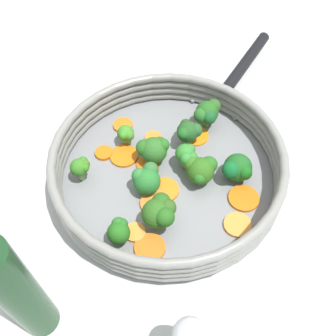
{
  "coord_description": "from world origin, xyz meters",
  "views": [
    {
      "loc": [
        -0.31,
        0.19,
        0.53
      ],
      "look_at": [
        0.0,
        0.0,
        0.03
      ],
      "focal_mm": 42.0,
      "sensor_mm": 36.0,
      "label": 1
    }
  ],
  "objects": [
    {
      "name": "carrot_slice_10",
      "position": [
        -0.06,
        0.1,
        0.02
      ],
      "size": [
        0.04,
        0.04,
        0.01
      ],
      "primitive_type": "cylinder",
      "rotation": [
        0.0,
        0.0,
        3.79
      ],
      "color": "orange",
      "rests_on": "skillet"
    },
    {
      "name": "carrot_slice_2",
      "position": [
        -0.03,
        0.02,
        0.02
      ],
      "size": [
        0.06,
        0.06,
        0.01
      ],
      "primitive_type": "cylinder",
      "rotation": [
        0.0,
        0.0,
        1.84
      ],
      "color": "orange",
      "rests_on": "skillet"
    },
    {
      "name": "carrot_slice_9",
      "position": [
        0.09,
        0.07,
        0.02
      ],
      "size": [
        0.04,
        0.04,
        0.01
      ],
      "primitive_type": "cylinder",
      "rotation": [
        0.0,
        0.0,
        0.5
      ],
      "color": "orange",
      "rests_on": "skillet"
    },
    {
      "name": "oil_bottle",
      "position": [
        -0.1,
        0.26,
        0.11
      ],
      "size": [
        0.04,
        0.04,
        0.26
      ],
      "color": "#193D1E",
      "rests_on": "ground_plane"
    },
    {
      "name": "broccoli_floret_2",
      "position": [
        0.03,
        0.01,
        0.05
      ],
      "size": [
        0.05,
        0.05,
        0.05
      ],
      "color": "#668E54",
      "rests_on": "skillet"
    },
    {
      "name": "skillet",
      "position": [
        0.0,
        0.0,
        0.01
      ],
      "size": [
        0.35,
        0.35,
        0.02
      ],
      "primitive_type": "cylinder",
      "color": "gray",
      "rests_on": "ground_plane"
    },
    {
      "name": "broccoli_floret_7",
      "position": [
        0.06,
        0.12,
        0.05
      ],
      "size": [
        0.03,
        0.03,
        0.04
      ],
      "color": "#769B59",
      "rests_on": "skillet"
    },
    {
      "name": "carrot_slice_11",
      "position": [
        -0.1,
        0.09,
        0.02
      ],
      "size": [
        0.06,
        0.06,
        0.01
      ],
      "primitive_type": "cylinder",
      "rotation": [
        0.0,
        0.0,
        4.07
      ],
      "color": "orange",
      "rests_on": "skillet"
    },
    {
      "name": "skillet_rim_wall",
      "position": [
        0.0,
        0.0,
        0.04
      ],
      "size": [
        0.36,
        0.36,
        0.06
      ],
      "color": "gray",
      "rests_on": "skillet"
    },
    {
      "name": "carrot_slice_8",
      "position": [
        -0.1,
        -0.07,
        0.02
      ],
      "size": [
        0.05,
        0.05,
        0.01
      ],
      "primitive_type": "cylinder",
      "rotation": [
        0.0,
        0.0,
        4.76
      ],
      "color": "orange",
      "rests_on": "skillet"
    },
    {
      "name": "broccoli_floret_4",
      "position": [
        -0.01,
        0.04,
        0.04
      ],
      "size": [
        0.05,
        0.05,
        0.05
      ],
      "color": "#6C9551",
      "rests_on": "skillet"
    },
    {
      "name": "carrot_slice_1",
      "position": [
        0.13,
        0.01,
        0.02
      ],
      "size": [
        0.04,
        0.04,
        0.01
      ],
      "primitive_type": "cylinder",
      "rotation": [
        0.0,
        0.0,
        5.94
      ],
      "color": "orange",
      "rests_on": "skillet"
    },
    {
      "name": "broccoli_floret_5",
      "position": [
        0.05,
        -0.11,
        0.05
      ],
      "size": [
        0.05,
        0.05,
        0.05
      ],
      "color": "#6D9844",
      "rests_on": "skillet"
    },
    {
      "name": "broccoli_floret_9",
      "position": [
        -0.01,
        -0.03,
        0.05
      ],
      "size": [
        0.04,
        0.03,
        0.05
      ],
      "color": "#759D60",
      "rests_on": "skillet"
    },
    {
      "name": "broccoli_floret_6",
      "position": [
        -0.06,
        0.12,
        0.04
      ],
      "size": [
        0.04,
        0.03,
        0.04
      ],
      "color": "#87B260",
      "rests_on": "skillet"
    },
    {
      "name": "carrot_slice_4",
      "position": [
        -0.04,
        0.05,
        0.02
      ],
      "size": [
        0.06,
        0.06,
        0.01
      ],
      "primitive_type": "cylinder",
      "rotation": [
        0.0,
        0.0,
        1.23
      ],
      "color": "orange",
      "rests_on": "skillet"
    },
    {
      "name": "skillet_rivet_left",
      "position": [
        0.04,
        -0.16,
        0.02
      ],
      "size": [
        0.01,
        0.01,
        0.01
      ],
      "primitive_type": "sphere",
      "color": "gray",
      "rests_on": "skillet"
    },
    {
      "name": "ground_plane",
      "position": [
        0.0,
        0.0,
        0.0
      ],
      "size": [
        4.0,
        4.0,
        0.0
      ],
      "primitive_type": "plane",
      "color": "#BABEBA"
    },
    {
      "name": "carrot_slice_0",
      "position": [
        0.03,
        0.02,
        0.02
      ],
      "size": [
        0.04,
        0.04,
        0.0
      ],
      "primitive_type": "cylinder",
      "rotation": [
        0.0,
        0.0,
        4.79
      ],
      "color": "#D95F14",
      "rests_on": "skillet"
    },
    {
      "name": "carrot_slice_5",
      "position": [
        -0.13,
        -0.04,
        0.02
      ],
      "size": [
        0.06,
        0.06,
        0.01
      ],
      "primitive_type": "cylinder",
      "rotation": [
        0.0,
        0.0,
        5.66
      ],
      "color": "orange",
      "rests_on": "skillet"
    },
    {
      "name": "carrot_slice_6",
      "position": [
        0.08,
        -0.02,
        0.02
      ],
      "size": [
        0.04,
        0.04,
        0.0
      ],
      "primitive_type": "cylinder",
      "rotation": [
        0.0,
        0.0,
        1.06
      ],
      "color": "orange",
      "rests_on": "skillet"
    },
    {
      "name": "carrot_slice_7",
      "position": [
        0.04,
        -0.08,
        0.02
      ],
      "size": [
        0.06,
        0.06,
        0.0
      ],
      "primitive_type": "cylinder",
      "rotation": [
        0.0,
        0.0,
        4.01
      ],
      "color": "orange",
      "rests_on": "skillet"
    },
    {
      "name": "broccoli_floret_3",
      "position": [
        -0.07,
        0.06,
        0.05
      ],
      "size": [
        0.05,
        0.05,
        0.05
      ],
      "color": "#7CA75D",
      "rests_on": "skillet"
    },
    {
      "name": "broccoli_floret_10",
      "position": [
        0.09,
        0.03,
        0.04
      ],
      "size": [
        0.03,
        0.03,
        0.04
      ],
      "color": "#7AA04D",
      "rests_on": "skillet"
    },
    {
      "name": "broccoli_floret_0",
      "position": [
        0.04,
        -0.06,
        0.05
      ],
      "size": [
        0.04,
        0.05,
        0.05
      ],
      "color": "#749F4F",
      "rests_on": "skillet"
    },
    {
      "name": "broccoli_floret_8",
      "position": [
        -0.07,
        -0.09,
        0.04
      ],
      "size": [
        0.05,
        0.05,
        0.05
      ],
      "color": "olive",
      "rests_on": "skillet"
    },
    {
      "name": "skillet_handle",
      "position": [
        0.13,
        -0.26,
        0.03
      ],
      "size": [
        0.12,
        0.21,
        0.02
      ],
      "primitive_type": "cylinder",
      "rotation": [
        1.57,
        0.0,
        0.48
      ],
      "color": "black",
      "rests_on": "skillet"
    },
    {
      "name": "carrot_slice_3",
      "position": [
        0.07,
        0.04,
        0.02
      ],
      "size": [
        0.06,
        0.06,
        0.0
      ],
      "primitive_type": "cylinder",
      "rotation": [
        0.0,
        0.0,
        5.67
      ],
      "color": "orange",
      "rests_on": "skillet"
    },
    {
      "name": "broccoli_floret_1",
      "position": [
        -0.04,
        -0.04,
        0.04
      ],
      "size": [
        0.05,
        0.05,
        0.05
      ],
      "color": "#7EA563",
      "rests_on": "skillet"
    },
    {
      "name": "skillet_rivet_right",
      "position": [
        0.11,
        -0.12,
        0.02
      ],
      "size": [
        0.01,
        0.01,
        0.01
      ],
      "primitive_type": "sphere",
      "color": "gray",
      "rests_on": "skillet"
    },
    {
      "name": "carrot_slice_12",
      "position": [
        -0.02,
        -0.05,
        0.02
      ],
      "size": [
        0.04,
        0.04,
        0.0
      ],
      "primitive_type": "cylinder",
      "rotation": [
        0.0,
        0.0,
        3.75
      ],
      "color": "orange",
      "rests_on": "skillet"
    }
  ]
}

